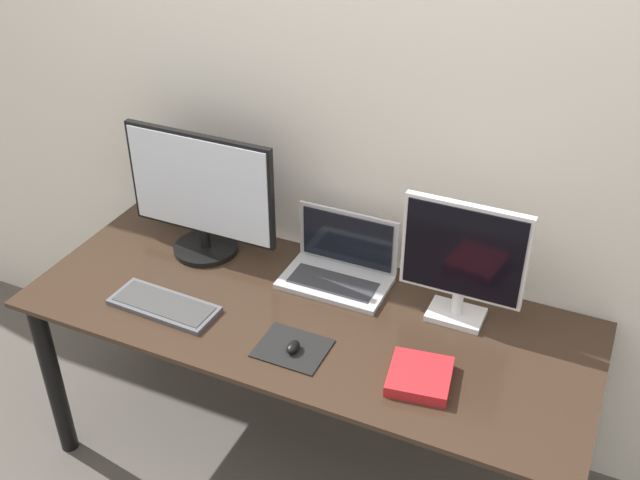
# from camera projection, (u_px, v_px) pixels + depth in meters

# --- Properties ---
(wall_back) EXTENTS (7.00, 0.05, 2.50)m
(wall_back) POSITION_uv_depth(u_px,v_px,m) (360.00, 112.00, 2.47)
(wall_back) COLOR silver
(wall_back) RESTS_ON ground_plane
(desk) EXTENTS (1.86, 0.73, 0.72)m
(desk) POSITION_uv_depth(u_px,v_px,m) (306.00, 342.00, 2.49)
(desk) COLOR #332319
(desk) RESTS_ON ground_plane
(monitor_left) EXTENTS (0.57, 0.23, 0.46)m
(monitor_left) POSITION_uv_depth(u_px,v_px,m) (201.00, 195.00, 2.61)
(monitor_left) COLOR black
(monitor_left) RESTS_ON desk
(monitor_right) EXTENTS (0.39, 0.12, 0.42)m
(monitor_right) POSITION_uv_depth(u_px,v_px,m) (463.00, 259.00, 2.29)
(monitor_right) COLOR silver
(monitor_right) RESTS_ON desk
(laptop) EXTENTS (0.36, 0.22, 0.23)m
(laptop) POSITION_uv_depth(u_px,v_px,m) (340.00, 264.00, 2.56)
(laptop) COLOR #ADADB2
(laptop) RESTS_ON desk
(keyboard) EXTENTS (0.37, 0.16, 0.02)m
(keyboard) POSITION_uv_depth(u_px,v_px,m) (164.00, 305.00, 2.44)
(keyboard) COLOR #4C4C51
(keyboard) RESTS_ON desk
(mousepad) EXTENTS (0.21, 0.17, 0.00)m
(mousepad) POSITION_uv_depth(u_px,v_px,m) (292.00, 348.00, 2.28)
(mousepad) COLOR black
(mousepad) RESTS_ON desk
(mouse) EXTENTS (0.04, 0.06, 0.03)m
(mouse) POSITION_uv_depth(u_px,v_px,m) (293.00, 347.00, 2.25)
(mouse) COLOR black
(mouse) RESTS_ON mousepad
(book) EXTENTS (0.20, 0.21, 0.04)m
(book) POSITION_uv_depth(u_px,v_px,m) (420.00, 377.00, 2.15)
(book) COLOR red
(book) RESTS_ON desk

